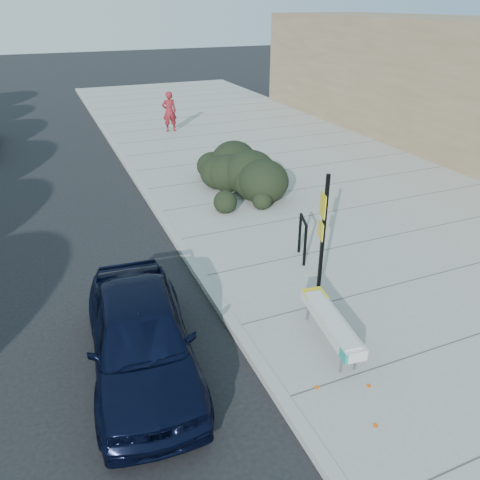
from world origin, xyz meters
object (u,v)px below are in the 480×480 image
object	(u,v)px
bike_rack	(303,235)
pedestrian	(169,112)
sedan_navy	(141,337)
bench	(331,322)
sign_post	(322,236)

from	to	relation	value
bike_rack	pedestrian	size ratio (longest dim) A/B	0.57
sedan_navy	pedestrian	xyz separation A→B (m)	(4.78, 15.64, 0.36)
bench	pedestrian	xyz separation A→B (m)	(1.53, 16.43, 0.46)
bike_rack	sign_post	size ratio (longest dim) A/B	0.37
sedan_navy	pedestrian	distance (m)	16.35
bike_rack	bench	bearing A→B (deg)	-91.43
sign_post	sedan_navy	size ratio (longest dim) A/B	0.67
bench	sign_post	bearing A→B (deg)	78.31
bike_rack	sign_post	world-z (taller)	sign_post
bench	bike_rack	xyz separation A→B (m)	(1.11, 2.98, 0.17)
bike_rack	pedestrian	distance (m)	13.47
bench	pedestrian	size ratio (longest dim) A/B	1.07
bench	sedan_navy	xyz separation A→B (m)	(-3.25, 0.80, 0.10)
sedan_navy	bike_rack	bearing A→B (deg)	31.97
bench	sign_post	distance (m)	1.64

